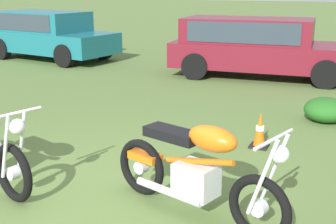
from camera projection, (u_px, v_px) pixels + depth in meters
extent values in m
plane|color=#567038|center=(90.00, 196.00, 4.92)|extent=(120.00, 120.00, 0.00)
torus|color=black|center=(13.00, 173.00, 4.73)|extent=(0.64, 0.27, 0.64)
cylinder|color=silver|center=(13.00, 173.00, 4.73)|extent=(0.16, 0.14, 0.14)
cylinder|color=silver|center=(21.00, 142.00, 4.67)|extent=(0.27, 0.11, 0.73)
cylinder|color=silver|center=(5.00, 147.00, 4.54)|extent=(0.27, 0.11, 0.73)
cylinder|color=silver|center=(13.00, 114.00, 4.49)|extent=(0.21, 0.62, 0.03)
sphere|color=silver|center=(17.00, 127.00, 4.49)|extent=(0.20, 0.20, 0.16)
torus|color=black|center=(259.00, 208.00, 4.01)|extent=(0.62, 0.26, 0.62)
torus|color=black|center=(141.00, 167.00, 4.91)|extent=(0.62, 0.26, 0.62)
cylinder|color=silver|center=(259.00, 208.00, 4.01)|extent=(0.16, 0.13, 0.14)
cylinder|color=silver|center=(141.00, 167.00, 4.91)|extent=(0.16, 0.13, 0.14)
cylinder|color=silver|center=(273.00, 172.00, 3.94)|extent=(0.27, 0.11, 0.74)
cylinder|color=silver|center=(262.00, 178.00, 3.81)|extent=(0.27, 0.11, 0.74)
cube|color=silver|center=(196.00, 180.00, 4.42)|extent=(0.47, 0.40, 0.32)
cylinder|color=orange|center=(199.00, 161.00, 4.35)|extent=(0.77, 0.28, 0.22)
ellipsoid|color=orange|center=(212.00, 139.00, 4.19)|extent=(0.57, 0.39, 0.24)
cube|color=black|center=(173.00, 134.00, 4.50)|extent=(0.64, 0.40, 0.10)
cube|color=orange|center=(145.00, 156.00, 4.83)|extent=(0.40, 0.27, 0.08)
cylinder|color=silver|center=(274.00, 139.00, 3.76)|extent=(0.21, 0.62, 0.03)
sphere|color=silver|center=(280.00, 154.00, 3.76)|extent=(0.20, 0.20, 0.16)
cylinder|color=silver|center=(168.00, 192.00, 4.48)|extent=(0.79, 0.30, 0.08)
cube|color=#19606B|center=(52.00, 41.00, 13.73)|extent=(4.24, 2.29, 0.60)
cube|color=#19606B|center=(41.00, 21.00, 13.78)|extent=(3.02, 1.95, 0.60)
cube|color=#2D3842|center=(41.00, 21.00, 13.77)|extent=(2.60, 1.92, 0.48)
cylinder|color=black|center=(103.00, 49.00, 13.77)|extent=(0.66, 0.31, 0.64)
cylinder|color=black|center=(65.00, 56.00, 12.45)|extent=(0.66, 0.31, 0.64)
cylinder|color=black|center=(42.00, 43.00, 15.13)|extent=(0.66, 0.31, 0.64)
cylinder|color=black|center=(2.00, 49.00, 13.82)|extent=(0.66, 0.31, 0.64)
cube|color=maroon|center=(263.00, 55.00, 11.06)|extent=(4.51, 2.10, 0.60)
cube|color=maroon|center=(248.00, 31.00, 11.03)|extent=(3.19, 1.81, 0.60)
cube|color=#2D3842|center=(248.00, 30.00, 11.02)|extent=(2.73, 1.81, 0.48)
cylinder|color=black|center=(327.00, 63.00, 11.37)|extent=(0.66, 0.28, 0.64)
cylinder|color=black|center=(326.00, 74.00, 9.92)|extent=(0.66, 0.28, 0.64)
cylinder|color=black|center=(211.00, 57.00, 12.32)|extent=(0.66, 0.28, 0.64)
cylinder|color=black|center=(195.00, 66.00, 10.87)|extent=(0.66, 0.28, 0.64)
ellipsoid|color=#235E1E|center=(326.00, 110.00, 7.54)|extent=(0.72, 0.74, 0.41)
cone|color=#EA590F|center=(260.00, 130.00, 6.34)|extent=(0.18, 0.18, 0.51)
cube|color=black|center=(259.00, 146.00, 6.40)|extent=(0.25, 0.25, 0.03)
cylinder|color=white|center=(260.00, 128.00, 6.33)|extent=(0.12, 0.12, 0.07)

